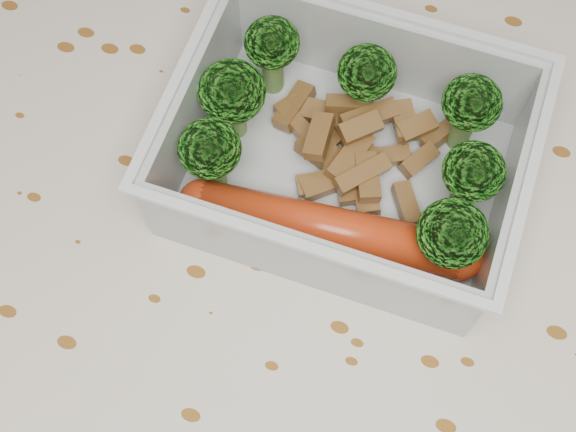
% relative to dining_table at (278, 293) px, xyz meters
% --- Properties ---
extents(dining_table, '(1.40, 0.90, 0.75)m').
position_rel_dining_table_xyz_m(dining_table, '(0.00, 0.00, 0.00)').
color(dining_table, brown).
rests_on(dining_table, ground).
extents(tablecloth, '(1.46, 0.96, 0.19)m').
position_rel_dining_table_xyz_m(tablecloth, '(0.00, 0.00, 0.05)').
color(tablecloth, beige).
rests_on(tablecloth, dining_table).
extents(lunch_container, '(0.17, 0.13, 0.06)m').
position_rel_dining_table_xyz_m(lunch_container, '(0.02, 0.04, 0.11)').
color(lunch_container, silver).
rests_on(lunch_container, tablecloth).
extents(broccoli_florets, '(0.15, 0.10, 0.05)m').
position_rel_dining_table_xyz_m(broccoli_florets, '(0.02, 0.05, 0.13)').
color(broccoli_florets, '#608C3F').
rests_on(broccoli_florets, lunch_container).
extents(meat_pile, '(0.09, 0.07, 0.03)m').
position_rel_dining_table_xyz_m(meat_pile, '(0.02, 0.05, 0.10)').
color(meat_pile, brown).
rests_on(meat_pile, lunch_container).
extents(sausage, '(0.14, 0.03, 0.02)m').
position_rel_dining_table_xyz_m(sausage, '(0.02, 0.00, 0.11)').
color(sausage, '#BA3311').
rests_on(sausage, lunch_container).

